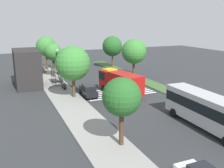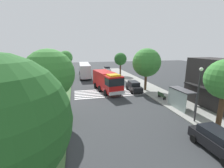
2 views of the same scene
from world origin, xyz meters
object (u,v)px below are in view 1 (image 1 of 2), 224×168
object	(u,v)px
transit_bus	(207,109)
sidewalk_tree_far_east	(46,47)
parked_car_east	(63,70)
sidewalk_tree_east	(53,52)
bench_near_shelter	(64,86)
fire_truck	(119,82)
street_lamp	(58,62)
median_tree_center	(112,46)
sidewalk_tree_far_west	(122,97)
sidewalk_tree_west	(73,63)
parked_car_mid	(88,90)
median_tree_west	(134,52)
bus_stop_shelter	(59,74)

from	to	relation	value
transit_bus	sidewalk_tree_far_east	xyz separation A→B (m)	(39.29, 9.91, 3.28)
parked_car_east	sidewalk_tree_east	world-z (taller)	sidewalk_tree_east
parked_car_east	bench_near_shelter	xyz separation A→B (m)	(-11.89, 2.48, -0.28)
fire_truck	street_lamp	world-z (taller)	street_lamp
sidewalk_tree_far_east	median_tree_center	bearing A→B (deg)	-103.21
sidewalk_tree_far_west	parked_car_east	bearing A→B (deg)	-3.81
fire_truck	transit_bus	bearing A→B (deg)	-178.84
sidewalk_tree_far_west	sidewalk_tree_east	xyz separation A→B (m)	(31.04, -0.00, 0.43)
parked_car_east	sidewalk_tree_west	bearing A→B (deg)	172.50
sidewalk_tree_far_west	parked_car_mid	bearing A→B (deg)	-7.82
transit_bus	median_tree_center	world-z (taller)	median_tree_center
transit_bus	street_lamp	world-z (taller)	street_lamp
sidewalk_tree_far_west	sidewalk_tree_far_east	xyz separation A→B (m)	(39.23, -0.00, 0.79)
fire_truck	median_tree_west	size ratio (longest dim) A/B	1.20
street_lamp	sidewalk_tree_east	size ratio (longest dim) A/B	0.85
fire_truck	parked_car_east	xyz separation A→B (m)	(17.92, 4.71, -1.11)
median_tree_west	fire_truck	bearing A→B (deg)	141.63
fire_truck	median_tree_west	xyz separation A→B (m)	(9.96, -7.88, 3.15)
street_lamp	bench_near_shelter	bearing A→B (deg)	174.88
bus_stop_shelter	parked_car_east	bearing A→B (deg)	-17.24
sidewalk_tree_far_east	median_tree_center	distance (m)	15.20
sidewalk_tree_east	median_tree_west	size ratio (longest dim) A/B	0.89
bench_near_shelter	sidewalk_tree_far_west	distance (m)	21.54
sidewalk_tree_east	sidewalk_tree_far_west	bearing A→B (deg)	180.00
street_lamp	sidewalk_tree_east	distance (m)	2.79
parked_car_east	median_tree_west	size ratio (longest dim) A/B	0.57
bench_near_shelter	street_lamp	world-z (taller)	street_lamp
parked_car_east	sidewalk_tree_far_west	bearing A→B (deg)	176.09
street_lamp	parked_car_mid	bearing A→B (deg)	-171.97
parked_car_mid	parked_car_east	xyz separation A→B (m)	(17.05, -0.00, -0.03)
sidewalk_tree_far_west	median_tree_west	bearing A→B (deg)	-30.53
street_lamp	sidewalk_tree_far_east	world-z (taller)	sidewalk_tree_far_east
sidewalk_tree_east	median_tree_center	xyz separation A→B (m)	(4.71, -14.79, 0.18)
transit_bus	sidewalk_tree_east	distance (m)	32.78
transit_bus	sidewalk_tree_west	world-z (taller)	sidewalk_tree_west
sidewalk_tree_west	median_tree_west	world-z (taller)	sidewalk_tree_west
bus_stop_shelter	sidewalk_tree_far_west	xyz separation A→B (m)	(-25.16, -0.25, 2.72)
sidewalk_tree_west	street_lamp	bearing A→B (deg)	-1.81
parked_car_mid	median_tree_west	xyz separation A→B (m)	(9.08, -12.60, 4.23)
median_tree_west	sidewalk_tree_far_east	bearing A→B (deg)	46.27
median_tree_west	median_tree_center	size ratio (longest dim) A/B	1.01
parked_car_mid	transit_bus	world-z (taller)	transit_bus
parked_car_east	parked_car_mid	bearing A→B (deg)	179.89
bus_stop_shelter	sidewalk_tree_far_east	distance (m)	14.50
parked_car_east	bench_near_shelter	distance (m)	12.14
bus_stop_shelter	sidewalk_tree_east	distance (m)	6.68
fire_truck	sidewalk_tree_west	bearing A→B (deg)	71.84
fire_truck	sidewalk_tree_far_west	world-z (taller)	sidewalk_tree_far_west
parked_car_east	fire_truck	bearing A→B (deg)	-165.38
bench_near_shelter	median_tree_west	bearing A→B (deg)	-75.42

